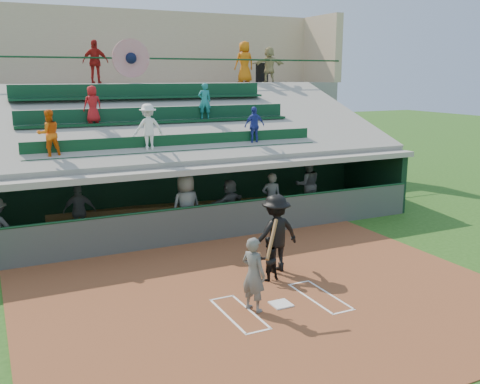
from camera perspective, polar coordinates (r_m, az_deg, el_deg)
name	(u,v)px	position (r m, az deg, el deg)	size (l,w,h in m)	color
ground	(281,306)	(12.04, 4.38, -11.98)	(100.00, 100.00, 0.00)	#234F16
dirt_slab	(270,297)	(12.44, 3.21, -11.10)	(11.00, 9.00, 0.02)	brown
home_plate	(281,304)	(12.03, 4.39, -11.83)	(0.43, 0.43, 0.03)	white
batters_box_chalk	(281,305)	(12.04, 4.39, -11.88)	(2.65, 1.85, 0.01)	white
dugout_floor	(179,227)	(17.83, -6.57, -3.77)	(16.00, 3.50, 0.04)	gray
concourse_slab	(125,138)	(23.77, -12.14, 5.70)	(20.00, 3.00, 4.60)	gray
grandstand	(144,147)	(20.90, -10.18, 4.78)	(20.40, 10.40, 7.80)	#4B514B
batter_at_plate	(254,274)	(11.44, 1.48, -8.70)	(0.93, 0.77, 1.95)	#525550
catcher	(268,258)	(13.18, 3.01, -7.08)	(0.54, 0.42, 1.11)	black
home_umpire	(276,233)	(13.65, 3.83, -4.41)	(1.30, 0.75, 2.01)	black
dugout_bench	(165,212)	(18.89, -8.05, -2.09)	(15.75, 0.47, 0.47)	olive
dugout_player_b	(80,211)	(17.15, -16.74, -1.96)	(0.97, 0.40, 1.65)	#535651
dugout_player_c	(186,207)	(16.34, -5.75, -1.56)	(0.98, 0.64, 2.00)	#5A5D58
dugout_player_d	(230,203)	(17.62, -1.09, -1.18)	(1.46, 0.46, 1.57)	#51534F
dugout_player_e	(271,199)	(17.89, 3.37, -0.71)	(0.64, 0.42, 1.75)	#50534E
dugout_player_f	(308,185)	(19.81, 7.22, 0.79)	(0.94, 0.73, 1.94)	#61645E
trash_bin	(262,73)	(25.55, 2.36, 12.59)	(0.60, 0.60, 0.89)	black
concourse_staff_a	(95,62)	(22.01, -15.17, 13.24)	(0.99, 0.41, 1.69)	#A51712
concourse_staff_b	(244,62)	(24.42, 0.47, 13.69)	(0.89, 0.58, 1.82)	orange
concourse_staff_c	(269,65)	(24.65, 3.11, 13.39)	(1.47, 0.47, 1.58)	tan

